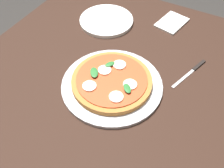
{
  "coord_description": "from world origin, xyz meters",
  "views": [
    {
      "loc": [
        -0.42,
        -0.28,
        1.38
      ],
      "look_at": [
        0.05,
        -0.03,
        0.76
      ],
      "focal_mm": 41.37,
      "sensor_mm": 36.0,
      "label": 1
    }
  ],
  "objects": [
    {
      "name": "plate_white",
      "position": [
        0.34,
        0.16,
        0.76
      ],
      "size": [
        0.22,
        0.22,
        0.01
      ],
      "primitive_type": "cylinder",
      "color": "white",
      "rests_on": "dining_table"
    },
    {
      "name": "napkin",
      "position": [
        0.46,
        -0.08,
        0.76
      ],
      "size": [
        0.15,
        0.11,
        0.01
      ],
      "primitive_type": "cube",
      "rotation": [
        0.0,
        0.0,
        -0.2
      ],
      "color": "white",
      "rests_on": "dining_table"
    },
    {
      "name": "dining_table",
      "position": [
        0.0,
        0.0,
        0.64
      ],
      "size": [
        1.19,
        0.94,
        0.75
      ],
      "color": "black",
      "rests_on": "ground_plane"
    },
    {
      "name": "serving_tray",
      "position": [
        0.05,
        -0.03,
        0.76
      ],
      "size": [
        0.32,
        0.32,
        0.01
      ],
      "primitive_type": "cylinder",
      "color": "silver",
      "rests_on": "dining_table"
    },
    {
      "name": "pizza",
      "position": [
        0.05,
        -0.03,
        0.77
      ],
      "size": [
        0.25,
        0.25,
        0.03
      ],
      "color": "#B27033",
      "rests_on": "serving_tray"
    },
    {
      "name": "knife",
      "position": [
        0.24,
        -0.24,
        0.75
      ],
      "size": [
        0.17,
        0.07,
        0.01
      ],
      "color": "black",
      "rests_on": "dining_table"
    }
  ]
}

